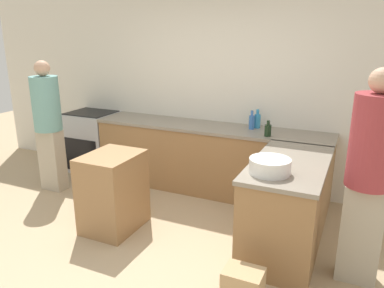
% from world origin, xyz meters
% --- Properties ---
extents(ground_plane, '(14.00, 14.00, 0.00)m').
position_xyz_m(ground_plane, '(0.00, 0.00, 0.00)').
color(ground_plane, tan).
extents(wall_back, '(8.00, 0.06, 2.70)m').
position_xyz_m(wall_back, '(0.00, 2.07, 1.35)').
color(wall_back, silver).
rests_on(wall_back, ground_plane).
extents(counter_back, '(3.17, 0.64, 0.91)m').
position_xyz_m(counter_back, '(0.00, 1.73, 0.46)').
color(counter_back, olive).
rests_on(counter_back, ground_plane).
extents(counter_peninsula, '(0.69, 1.39, 0.91)m').
position_xyz_m(counter_peninsula, '(1.24, 0.75, 0.46)').
color(counter_peninsula, olive).
rests_on(counter_peninsula, ground_plane).
extents(range_oven, '(0.72, 0.62, 0.92)m').
position_xyz_m(range_oven, '(-1.95, 1.73, 0.46)').
color(range_oven, '#ADADB2').
rests_on(range_oven, ground_plane).
extents(island_table, '(0.53, 0.66, 0.85)m').
position_xyz_m(island_table, '(-0.55, 0.34, 0.43)').
color(island_table, '#997047').
rests_on(island_table, ground_plane).
extents(mixing_bowl, '(0.36, 0.36, 0.13)m').
position_xyz_m(mixing_bowl, '(1.13, 0.36, 0.98)').
color(mixing_bowl, white).
rests_on(mixing_bowl, counter_peninsula).
extents(water_bottle_blue, '(0.07, 0.07, 0.24)m').
position_xyz_m(water_bottle_blue, '(0.55, 1.81, 1.00)').
color(water_bottle_blue, '#386BB7').
rests_on(water_bottle_blue, counter_back).
extents(wine_bottle_dark, '(0.08, 0.08, 0.19)m').
position_xyz_m(wine_bottle_dark, '(0.82, 1.55, 0.99)').
color(wine_bottle_dark, black).
rests_on(wine_bottle_dark, counter_back).
extents(dish_soap_bottle, '(0.08, 0.08, 0.24)m').
position_xyz_m(dish_soap_bottle, '(0.60, 1.89, 1.01)').
color(dish_soap_bottle, '#338CBF').
rests_on(dish_soap_bottle, counter_back).
extents(person_by_range, '(0.36, 0.36, 1.75)m').
position_xyz_m(person_by_range, '(-1.96, 0.88, 0.95)').
color(person_by_range, '#ADA38E').
rests_on(person_by_range, ground_plane).
extents(person_at_peninsula, '(0.37, 0.37, 1.84)m').
position_xyz_m(person_at_peninsula, '(1.92, 0.48, 1.00)').
color(person_at_peninsula, '#ADA38E').
rests_on(person_at_peninsula, ground_plane).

